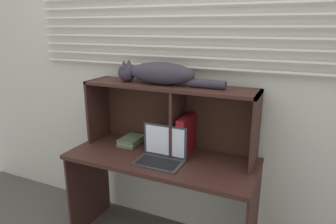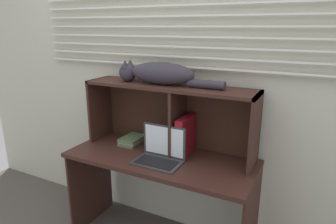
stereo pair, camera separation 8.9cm
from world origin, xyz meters
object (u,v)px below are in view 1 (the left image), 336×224
Objects in this scene: cat at (158,73)px; laptop at (161,153)px; binder_upright at (186,135)px; book_stack at (132,140)px.

laptop is at bearing -58.81° from cat.
book_stack is (-0.45, 0.00, -0.11)m from binder_upright.
laptop is at bearing -28.00° from book_stack.
cat is 2.49× the size of laptop.
binder_upright is (0.11, 0.18, 0.08)m from laptop.
cat is 2.87× the size of binder_upright.
cat is 0.48m from binder_upright.
laptop is 0.39m from book_stack.
binder_upright is at bearing 59.49° from laptop.
laptop is 1.15× the size of binder_upright.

